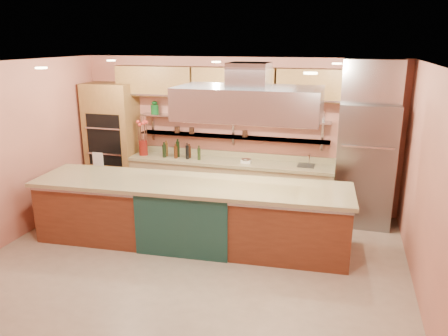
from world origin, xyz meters
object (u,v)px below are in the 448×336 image
(flower_vase, at_px, (143,148))
(green_canister, at_px, (204,112))
(kitchen_scale, at_px, (246,160))
(refrigerator, at_px, (365,165))
(copper_kettle, at_px, (185,112))
(island, at_px, (191,213))

(flower_vase, distance_m, green_canister, 1.41)
(kitchen_scale, bearing_deg, flower_vase, 166.90)
(refrigerator, height_order, green_canister, refrigerator)
(green_canister, bearing_deg, copper_kettle, 180.00)
(refrigerator, distance_m, kitchen_scale, 2.07)
(island, relative_size, kitchen_scale, 27.08)
(refrigerator, bearing_deg, kitchen_scale, 179.72)
(island, height_order, green_canister, green_canister)
(island, relative_size, flower_vase, 16.22)
(kitchen_scale, bearing_deg, refrigerator, -13.38)
(flower_vase, relative_size, copper_kettle, 1.79)
(island, xyz_separation_m, green_canister, (-0.35, 1.80, 1.30))
(kitchen_scale, xyz_separation_m, green_canister, (-0.87, 0.22, 0.82))
(island, height_order, flower_vase, flower_vase)
(island, xyz_separation_m, copper_kettle, (-0.73, 1.80, 1.28))
(refrigerator, height_order, island, refrigerator)
(kitchen_scale, xyz_separation_m, copper_kettle, (-1.25, 0.22, 0.80))
(island, xyz_separation_m, kitchen_scale, (0.52, 1.58, 0.48))
(flower_vase, height_order, green_canister, green_canister)
(flower_vase, relative_size, kitchen_scale, 1.67)
(island, bearing_deg, refrigerator, 27.80)
(refrigerator, height_order, kitchen_scale, refrigerator)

